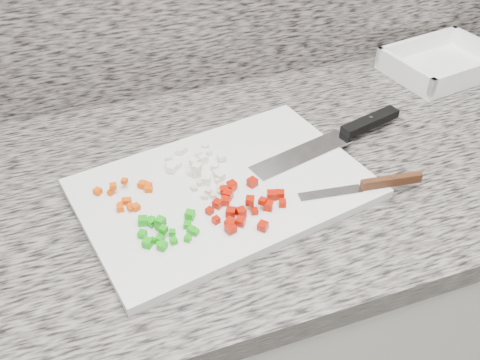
# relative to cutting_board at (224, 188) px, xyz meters

# --- Properties ---
(cabinet) EXTENTS (3.92, 0.62, 0.86)m
(cabinet) POSITION_rel_cutting_board_xyz_m (0.09, 0.05, -0.48)
(cabinet) COLOR silver
(cabinet) RESTS_ON ground
(countertop) EXTENTS (3.96, 0.64, 0.04)m
(countertop) POSITION_rel_cutting_board_xyz_m (0.09, 0.05, -0.03)
(countertop) COLOR slate
(countertop) RESTS_ON cabinet
(cutting_board) EXTENTS (0.50, 0.38, 0.02)m
(cutting_board) POSITION_rel_cutting_board_xyz_m (0.00, 0.00, 0.00)
(cutting_board) COLOR silver
(cutting_board) RESTS_ON countertop
(carrot_pile) EXTENTS (0.09, 0.07, 0.02)m
(carrot_pile) POSITION_rel_cutting_board_xyz_m (-0.15, 0.02, 0.01)
(carrot_pile) COLOR #D44504
(carrot_pile) RESTS_ON cutting_board
(onion_pile) EXTENTS (0.10, 0.11, 0.02)m
(onion_pile) POSITION_rel_cutting_board_xyz_m (-0.03, 0.06, 0.02)
(onion_pile) COLOR silver
(onion_pile) RESTS_ON cutting_board
(green_pepper_pile) EXTENTS (0.09, 0.08, 0.02)m
(green_pepper_pile) POSITION_rel_cutting_board_xyz_m (-0.12, -0.07, 0.01)
(green_pepper_pile) COLOR #149A0E
(green_pepper_pile) RESTS_ON cutting_board
(red_pepper_pile) EXTENTS (0.13, 0.12, 0.02)m
(red_pepper_pile) POSITION_rel_cutting_board_xyz_m (0.01, -0.06, 0.01)
(red_pepper_pile) COLOR #9F1002
(red_pepper_pile) RESTS_ON cutting_board
(garlic_pile) EXTENTS (0.06, 0.05, 0.01)m
(garlic_pile) POSITION_rel_cutting_board_xyz_m (-0.02, -0.01, 0.01)
(garlic_pile) COLOR beige
(garlic_pile) RESTS_ON cutting_board
(chef_knife) EXTENTS (0.33, 0.12, 0.02)m
(chef_knife) POSITION_rel_cutting_board_xyz_m (0.26, 0.06, 0.01)
(chef_knife) COLOR silver
(chef_knife) RESTS_ON cutting_board
(paring_knife) EXTENTS (0.21, 0.04, 0.02)m
(paring_knife) POSITION_rel_cutting_board_xyz_m (0.23, -0.09, 0.01)
(paring_knife) COLOR silver
(paring_knife) RESTS_ON cutting_board
(tray) EXTENTS (0.26, 0.21, 0.05)m
(tray) POSITION_rel_cutting_board_xyz_m (0.58, 0.23, 0.01)
(tray) COLOR white
(tray) RESTS_ON countertop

